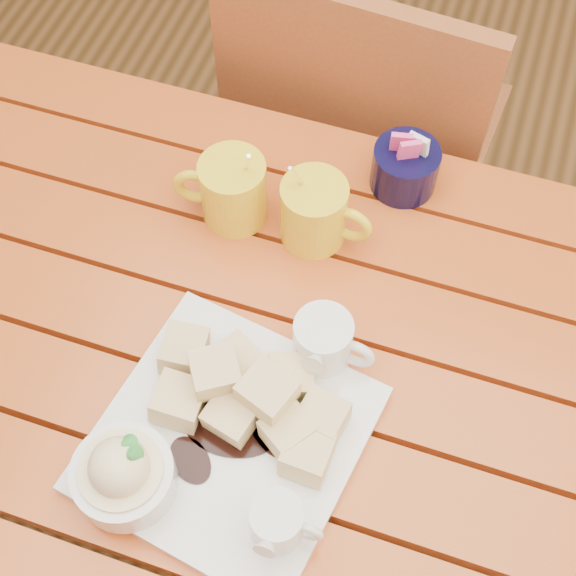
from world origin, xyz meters
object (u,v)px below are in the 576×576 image
(dessert_plate, at_px, (209,442))
(coffee_mug_left, at_px, (231,190))
(coffee_mug_right, at_px, (316,212))
(chair_far, at_px, (361,142))
(table, at_px, (260,387))

(dessert_plate, height_order, coffee_mug_left, coffee_mug_left)
(coffee_mug_right, relative_size, chair_far, 0.16)
(dessert_plate, distance_m, coffee_mug_right, 0.34)
(coffee_mug_left, bearing_deg, chair_far, 64.98)
(table, height_order, coffee_mug_right, coffee_mug_right)
(table, bearing_deg, chair_far, 90.76)
(coffee_mug_right, distance_m, chair_far, 0.47)
(dessert_plate, relative_size, coffee_mug_left, 2.21)
(table, distance_m, chair_far, 0.59)
(coffee_mug_right, bearing_deg, coffee_mug_left, -175.02)
(dessert_plate, xyz_separation_m, chair_far, (0.00, 0.72, -0.26))
(coffee_mug_left, bearing_deg, table, -72.11)
(table, bearing_deg, dessert_plate, -93.49)
(coffee_mug_right, xyz_separation_m, chair_far, (-0.02, 0.38, -0.28))
(dessert_plate, bearing_deg, coffee_mug_right, 86.25)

